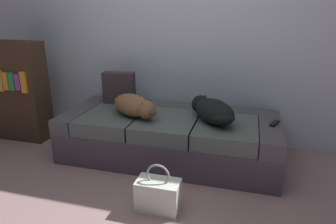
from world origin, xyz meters
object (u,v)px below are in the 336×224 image
(dog_tan, at_px, (134,106))
(tv_remote, at_px, (274,123))
(throw_pillow, at_px, (119,88))
(bookshelf, at_px, (21,91))
(dog_dark, at_px, (212,110))
(handbag, at_px, (158,195))
(couch, at_px, (169,136))

(dog_tan, distance_m, tv_remote, 1.30)
(throw_pillow, height_order, bookshelf, bookshelf)
(dog_dark, bearing_deg, bookshelf, 177.40)
(dog_dark, bearing_deg, throw_pillow, 163.55)
(dog_tan, distance_m, dog_dark, 0.73)
(dog_dark, xyz_separation_m, bookshelf, (-2.14, 0.10, -0.00))
(throw_pillow, xyz_separation_m, handbag, (0.78, -1.10, -0.49))
(couch, distance_m, throw_pillow, 0.78)
(dog_tan, bearing_deg, handbag, -58.12)
(tv_remote, xyz_separation_m, throw_pillow, (-1.60, 0.24, 0.16))
(dog_tan, distance_m, handbag, 0.96)
(tv_remote, xyz_separation_m, handbag, (-0.83, -0.86, -0.33))
(couch, xyz_separation_m, dog_dark, (0.42, -0.06, 0.33))
(bookshelf, bearing_deg, dog_dark, -2.60)
(dog_tan, relative_size, dog_dark, 1.05)
(couch, distance_m, dog_tan, 0.47)
(handbag, distance_m, bookshelf, 2.11)
(handbag, xyz_separation_m, bookshelf, (-1.87, 0.89, 0.43))
(couch, relative_size, tv_remote, 13.91)
(couch, height_order, bookshelf, bookshelf)
(throw_pillow, bearing_deg, dog_tan, -48.69)
(couch, bearing_deg, dog_dark, -8.51)
(tv_remote, distance_m, throw_pillow, 1.63)
(couch, distance_m, tv_remote, 1.00)
(dog_dark, bearing_deg, handbag, -109.12)
(couch, height_order, handbag, couch)
(couch, bearing_deg, tv_remote, 0.55)
(handbag, bearing_deg, dog_dark, 70.88)
(bookshelf, bearing_deg, handbag, -25.31)
(tv_remote, relative_size, bookshelf, 0.14)
(throw_pillow, distance_m, handbag, 1.43)
(dog_dark, distance_m, tv_remote, 0.57)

